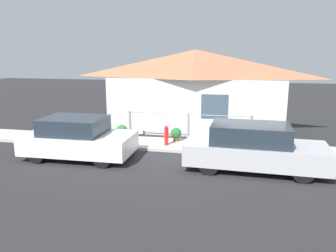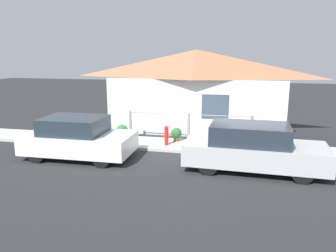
# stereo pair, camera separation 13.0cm
# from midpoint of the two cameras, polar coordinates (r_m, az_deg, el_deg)

# --- Properties ---
(ground_plane) EXTENTS (60.00, 60.00, 0.00)m
(ground_plane) POSITION_cam_midpoint_polar(r_m,az_deg,el_deg) (11.66, 2.75, -4.77)
(ground_plane) COLOR #262628
(sidewalk) EXTENTS (24.00, 1.60, 0.11)m
(sidewalk) POSITION_cam_midpoint_polar(r_m,az_deg,el_deg) (12.40, 3.38, -3.44)
(sidewalk) COLOR #B2AFA8
(sidewalk) RESTS_ON ground_plane
(house) EXTENTS (7.94, 2.23, 3.63)m
(house) POSITION_cam_midpoint_polar(r_m,az_deg,el_deg) (14.49, 5.20, 10.07)
(house) COLOR silver
(house) RESTS_ON ground_plane
(fence) EXTENTS (4.90, 0.10, 1.07)m
(fence) POSITION_cam_midpoint_polar(r_m,az_deg,el_deg) (12.87, 3.89, 0.12)
(fence) COLOR gray
(fence) RESTS_ON sidewalk
(car_left) EXTENTS (3.66, 1.83, 1.39)m
(car_left) POSITION_cam_midpoint_polar(r_m,az_deg,el_deg) (11.42, -15.11, -2.01)
(car_left) COLOR white
(car_left) RESTS_ON ground_plane
(car_right) EXTENTS (4.22, 1.83, 1.42)m
(car_right) POSITION_cam_midpoint_polar(r_m,az_deg,el_deg) (10.17, 14.94, -3.72)
(car_right) COLOR #B7B7BC
(car_right) RESTS_ON ground_plane
(fire_hydrant) EXTENTS (0.35, 0.16, 0.74)m
(fire_hydrant) POSITION_cam_midpoint_polar(r_m,az_deg,el_deg) (12.17, 0.04, -1.58)
(fire_hydrant) COLOR red
(fire_hydrant) RESTS_ON sidewalk
(potted_plant_near_hydrant) EXTENTS (0.41, 0.41, 0.53)m
(potted_plant_near_hydrant) POSITION_cam_midpoint_polar(r_m,az_deg,el_deg) (12.74, 1.76, -1.34)
(potted_plant_near_hydrant) COLOR brown
(potted_plant_near_hydrant) RESTS_ON sidewalk
(potted_plant_by_fence) EXTENTS (0.46, 0.46, 0.60)m
(potted_plant_by_fence) POSITION_cam_midpoint_polar(r_m,az_deg,el_deg) (13.09, -7.69, -0.88)
(potted_plant_by_fence) COLOR slate
(potted_plant_by_fence) RESTS_ON sidewalk
(potted_plant_corner) EXTENTS (0.42, 0.42, 0.57)m
(potted_plant_corner) POSITION_cam_midpoint_polar(r_m,az_deg,el_deg) (12.50, 14.56, -1.87)
(potted_plant_corner) COLOR brown
(potted_plant_corner) RESTS_ON sidewalk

